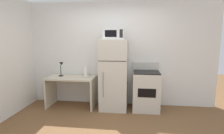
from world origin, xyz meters
name	(u,v)px	position (x,y,z in m)	size (l,w,h in m)	color
wall_back_white	(114,54)	(0.00, 1.70, 1.30)	(5.00, 0.10, 2.60)	white
desk	(72,86)	(-1.03, 1.32, 0.52)	(1.16, 0.62, 0.75)	beige
desk_lamp	(61,67)	(-1.29, 1.36, 0.99)	(0.14, 0.12, 0.35)	black
paper_towel_roll	(86,71)	(-0.69, 1.45, 0.87)	(0.11, 0.11, 0.24)	white
refrigerator	(114,75)	(0.03, 1.32, 0.83)	(0.64, 0.65, 1.66)	beige
microwave	(114,34)	(0.03, 1.29, 1.79)	(0.46, 0.35, 0.26)	silver
oven_range	(146,90)	(0.79, 1.33, 0.47)	(0.62, 0.61, 1.10)	beige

